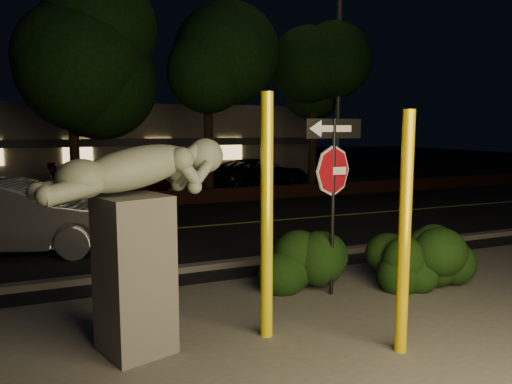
{
  "coord_description": "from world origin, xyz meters",
  "views": [
    {
      "loc": [
        -3.52,
        -6.21,
        2.75
      ],
      "look_at": [
        -0.04,
        1.98,
        1.6
      ],
      "focal_mm": 35.0,
      "sensor_mm": 36.0,
      "label": 1
    }
  ],
  "objects_px": {
    "yellow_pole_left": "(267,218)",
    "parked_car_darkred": "(112,178)",
    "silver_sedan": "(14,217)",
    "signpost": "(333,171)",
    "sculpture": "(136,223)",
    "parked_car_dark": "(259,174)",
    "yellow_pole_right": "(405,235)",
    "streetlight": "(334,32)"
  },
  "relations": [
    {
      "from": "yellow_pole_right",
      "to": "parked_car_dark",
      "type": "bearing_deg",
      "value": 72.66
    },
    {
      "from": "sculpture",
      "to": "streetlight",
      "type": "relative_size",
      "value": 0.23
    },
    {
      "from": "parked_car_dark",
      "to": "silver_sedan",
      "type": "bearing_deg",
      "value": 116.61
    },
    {
      "from": "yellow_pole_left",
      "to": "yellow_pole_right",
      "type": "bearing_deg",
      "value": -38.63
    },
    {
      "from": "signpost",
      "to": "parked_car_dark",
      "type": "distance_m",
      "value": 14.76
    },
    {
      "from": "yellow_pole_right",
      "to": "parked_car_darkred",
      "type": "bearing_deg",
      "value": 95.01
    },
    {
      "from": "streetlight",
      "to": "parked_car_dark",
      "type": "relative_size",
      "value": 2.29
    },
    {
      "from": "signpost",
      "to": "parked_car_darkred",
      "type": "relative_size",
      "value": 0.59
    },
    {
      "from": "yellow_pole_right",
      "to": "parked_car_dark",
      "type": "height_order",
      "value": "yellow_pole_right"
    },
    {
      "from": "yellow_pole_left",
      "to": "parked_car_darkred",
      "type": "height_order",
      "value": "yellow_pole_left"
    },
    {
      "from": "parked_car_darkred",
      "to": "streetlight",
      "type": "bearing_deg",
      "value": -105.26
    },
    {
      "from": "yellow_pole_right",
      "to": "parked_car_darkred",
      "type": "relative_size",
      "value": 0.61
    },
    {
      "from": "yellow_pole_right",
      "to": "streetlight",
      "type": "distance_m",
      "value": 16.41
    },
    {
      "from": "signpost",
      "to": "sculpture",
      "type": "relative_size",
      "value": 1.11
    },
    {
      "from": "signpost",
      "to": "sculpture",
      "type": "height_order",
      "value": "signpost"
    },
    {
      "from": "signpost",
      "to": "silver_sedan",
      "type": "distance_m",
      "value": 7.22
    },
    {
      "from": "yellow_pole_right",
      "to": "streetlight",
      "type": "bearing_deg",
      "value": 61.66
    },
    {
      "from": "streetlight",
      "to": "parked_car_darkred",
      "type": "height_order",
      "value": "streetlight"
    },
    {
      "from": "yellow_pole_left",
      "to": "silver_sedan",
      "type": "relative_size",
      "value": 0.65
    },
    {
      "from": "sculpture",
      "to": "streetlight",
      "type": "height_order",
      "value": "streetlight"
    },
    {
      "from": "sculpture",
      "to": "parked_car_darkred",
      "type": "height_order",
      "value": "sculpture"
    },
    {
      "from": "signpost",
      "to": "silver_sedan",
      "type": "xyz_separation_m",
      "value": [
        -4.93,
        5.13,
        -1.24
      ]
    },
    {
      "from": "sculpture",
      "to": "silver_sedan",
      "type": "relative_size",
      "value": 0.53
    },
    {
      "from": "parked_car_darkred",
      "to": "silver_sedan",
      "type": "bearing_deg",
      "value": 161.09
    },
    {
      "from": "parked_car_darkred",
      "to": "parked_car_dark",
      "type": "distance_m",
      "value": 6.44
    },
    {
      "from": "parked_car_dark",
      "to": "parked_car_darkred",
      "type": "bearing_deg",
      "value": 73.01
    },
    {
      "from": "parked_car_dark",
      "to": "signpost",
      "type": "bearing_deg",
      "value": 145.56
    },
    {
      "from": "yellow_pole_right",
      "to": "sculpture",
      "type": "height_order",
      "value": "yellow_pole_right"
    },
    {
      "from": "sculpture",
      "to": "streetlight",
      "type": "distance_m",
      "value": 16.93
    },
    {
      "from": "silver_sedan",
      "to": "parked_car_darkred",
      "type": "xyz_separation_m",
      "value": [
        3.18,
        8.93,
        -0.11
      ]
    },
    {
      "from": "yellow_pole_right",
      "to": "streetlight",
      "type": "relative_size",
      "value": 0.26
    },
    {
      "from": "yellow_pole_left",
      "to": "parked_car_darkred",
      "type": "relative_size",
      "value": 0.66
    },
    {
      "from": "silver_sedan",
      "to": "parked_car_dark",
      "type": "relative_size",
      "value": 1.0
    },
    {
      "from": "yellow_pole_right",
      "to": "parked_car_dark",
      "type": "relative_size",
      "value": 0.6
    },
    {
      "from": "parked_car_darkred",
      "to": "parked_car_dark",
      "type": "relative_size",
      "value": 0.99
    },
    {
      "from": "yellow_pole_left",
      "to": "parked_car_dark",
      "type": "bearing_deg",
      "value": 67.09
    },
    {
      "from": "silver_sedan",
      "to": "signpost",
      "type": "bearing_deg",
      "value": -119.92
    },
    {
      "from": "yellow_pole_right",
      "to": "silver_sedan",
      "type": "xyz_separation_m",
      "value": [
        -4.6,
        7.28,
        -0.67
      ]
    },
    {
      "from": "streetlight",
      "to": "parked_car_dark",
      "type": "xyz_separation_m",
      "value": [
        -2.36,
        2.39,
        -6.01
      ]
    },
    {
      "from": "sculpture",
      "to": "yellow_pole_left",
      "type": "bearing_deg",
      "value": -25.58
    },
    {
      "from": "streetlight",
      "to": "parked_car_darkred",
      "type": "bearing_deg",
      "value": 177.08
    },
    {
      "from": "yellow_pole_left",
      "to": "parked_car_darkred",
      "type": "distance_m",
      "value": 15.18
    }
  ]
}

